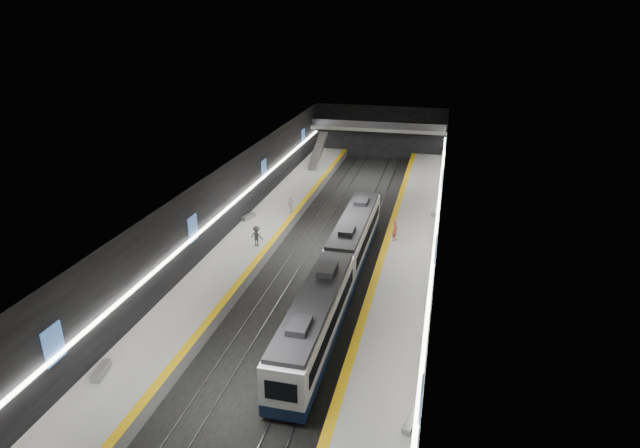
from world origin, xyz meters
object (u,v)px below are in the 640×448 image
(bench_right_near, at_px, (411,423))
(bench_right_far, at_px, (435,212))
(passenger_left_a, at_px, (291,205))
(bench_left_near, at_px, (101,371))
(passenger_right_a, at_px, (395,231))
(passenger_left_b, at_px, (257,236))
(escalator, at_px, (318,151))
(train, at_px, (338,271))
(bench_left_far, at_px, (249,217))

(bench_right_near, bearing_deg, bench_right_far, 105.77)
(bench_right_far, distance_m, passenger_left_a, 15.54)
(bench_left_near, height_order, passenger_left_a, passenger_left_a)
(bench_right_far, xyz_separation_m, passenger_right_a, (-3.51, -8.06, 0.78))
(bench_right_far, relative_size, passenger_left_b, 0.88)
(passenger_left_a, bearing_deg, escalator, -153.23)
(bench_left_near, distance_m, bench_right_near, 18.57)
(escalator, distance_m, passenger_right_a, 28.00)
(escalator, distance_m, passenger_left_b, 28.82)
(bench_right_near, height_order, bench_right_far, bench_right_far)
(escalator, bearing_deg, passenger_right_a, -61.18)
(train, height_order, passenger_left_a, train)
(escalator, bearing_deg, bench_right_far, -44.09)
(bench_left_near, height_order, passenger_right_a, passenger_right_a)
(bench_left_far, bearing_deg, passenger_left_b, -46.92)
(passenger_right_a, xyz_separation_m, passenger_left_a, (-11.69, 4.85, -0.10))
(escalator, relative_size, bench_right_near, 4.74)
(passenger_left_a, bearing_deg, passenger_right_a, 89.00)
(bench_right_near, bearing_deg, passenger_right_a, 114.01)
(bench_right_near, xyz_separation_m, passenger_left_a, (-15.20, 29.06, 0.68))
(bench_left_near, relative_size, bench_right_far, 1.08)
(bench_right_near, height_order, passenger_right_a, passenger_right_a)
(escalator, height_order, bench_left_far, escalator)
(train, distance_m, passenger_left_b, 10.40)
(passenger_right_a, bearing_deg, bench_right_far, -4.61)
(train, bearing_deg, escalator, 106.25)
(escalator, bearing_deg, bench_left_near, -91.84)
(bench_right_far, bearing_deg, passenger_left_b, -129.56)
(passenger_left_b, bearing_deg, bench_right_near, 140.00)
(bench_left_near, relative_size, bench_left_far, 0.96)
(train, height_order, passenger_right_a, train)
(bench_left_near, relative_size, passenger_right_a, 0.93)
(bench_right_near, xyz_separation_m, bench_right_far, (0.00, 32.27, 0.00))
(passenger_left_a, xyz_separation_m, passenger_left_b, (-0.61, -9.10, 0.09))
(escalator, relative_size, passenger_right_a, 4.04)
(passenger_right_a, height_order, passenger_left_a, passenger_right_a)
(bench_right_near, bearing_deg, passenger_left_b, 144.15)
(bench_left_near, xyz_separation_m, passenger_right_a, (15.06, 24.26, 0.77))
(bench_right_far, distance_m, passenger_left_b, 20.05)
(bench_right_near, relative_size, bench_right_far, 0.99)
(bench_left_near, height_order, bench_right_near, bench_left_near)
(bench_left_far, xyz_separation_m, bench_right_far, (19.00, 6.05, -0.03))
(bench_left_far, relative_size, passenger_left_a, 1.08)
(bench_right_near, distance_m, bench_right_far, 32.27)
(passenger_right_a, relative_size, passenger_left_a, 1.12)
(passenger_left_a, relative_size, passenger_left_b, 0.91)
(passenger_right_a, xyz_separation_m, passenger_left_b, (-12.30, -4.26, -0.01))
(bench_right_far, bearing_deg, escalator, 148.44)
(passenger_left_a, bearing_deg, bench_left_near, 14.92)
(escalator, xyz_separation_m, passenger_left_a, (1.80, -19.67, -1.01))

